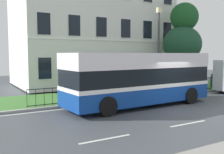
# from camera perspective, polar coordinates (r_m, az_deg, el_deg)

# --- Properties ---
(ground_plane) EXTENTS (60.00, 56.00, 0.18)m
(ground_plane) POSITION_cam_1_polar(r_m,az_deg,el_deg) (14.88, 14.18, -6.56)
(ground_plane) COLOR #41464B
(georgian_townhouse) EXTENTS (14.33, 8.36, 12.23)m
(georgian_townhouse) POSITION_cam_1_polar(r_m,az_deg,el_deg) (25.86, -4.38, 12.42)
(georgian_townhouse) COLOR silver
(georgian_townhouse) RESTS_ON ground_plane
(iron_verge_railing) EXTENTS (16.53, 0.04, 0.97)m
(iron_verge_railing) POSITION_cam_1_polar(r_m,az_deg,el_deg) (18.03, 8.52, -2.38)
(iron_verge_railing) COLOR black
(iron_verge_railing) RESTS_ON ground_plane
(evergreen_tree) EXTENTS (3.74, 3.74, 7.64)m
(evergreen_tree) POSITION_cam_1_polar(r_m,az_deg,el_deg) (23.93, 14.88, 5.06)
(evergreen_tree) COLOR #423328
(evergreen_tree) RESTS_ON ground_plane
(single_decker_bus) EXTENTS (8.99, 3.06, 2.99)m
(single_decker_bus) POSITION_cam_1_polar(r_m,az_deg,el_deg) (14.85, 6.06, -0.24)
(single_decker_bus) COLOR navy
(single_decker_bus) RESTS_ON ground_plane
(street_lamp_post) EXTENTS (0.36, 0.24, 6.10)m
(street_lamp_post) POSITION_cam_1_polar(r_m,az_deg,el_deg) (19.25, 10.12, 7.10)
(street_lamp_post) COLOR #333338
(street_lamp_post) RESTS_ON ground_plane
(litter_bin) EXTENTS (0.45, 0.45, 1.16)m
(litter_bin) POSITION_cam_1_polar(r_m,az_deg,el_deg) (23.66, 21.25, -0.72)
(litter_bin) COLOR #23472D
(litter_bin) RESTS_ON ground_plane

